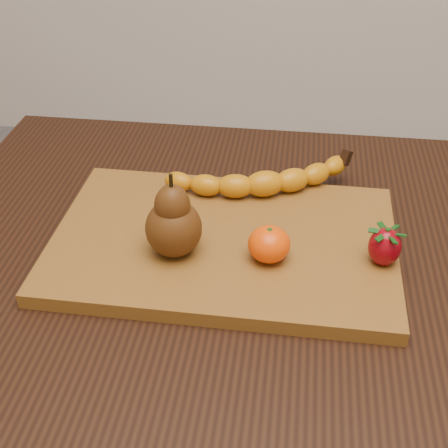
% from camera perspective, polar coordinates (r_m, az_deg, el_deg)
% --- Properties ---
extents(table, '(1.00, 0.70, 0.76)m').
position_cam_1_polar(table, '(0.90, 4.92, -7.23)').
color(table, black).
rests_on(table, ground).
extents(cutting_board, '(0.45, 0.30, 0.02)m').
position_cam_1_polar(cutting_board, '(0.83, 0.00, -1.70)').
color(cutting_board, brown).
rests_on(cutting_board, table).
extents(banana, '(0.25, 0.14, 0.04)m').
position_cam_1_polar(banana, '(0.90, 3.74, 3.70)').
color(banana, orange).
rests_on(banana, cutting_board).
extents(pear, '(0.09, 0.09, 0.11)m').
position_cam_1_polar(pear, '(0.77, -4.70, 0.83)').
color(pear, '#4F2A0C').
rests_on(pear, cutting_board).
extents(mandarin, '(0.06, 0.06, 0.05)m').
position_cam_1_polar(mandarin, '(0.77, 4.14, -1.85)').
color(mandarin, '#FF4802').
rests_on(mandarin, cutting_board).
extents(strawberry, '(0.05, 0.05, 0.05)m').
position_cam_1_polar(strawberry, '(0.79, 14.50, -1.91)').
color(strawberry, maroon).
rests_on(strawberry, cutting_board).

